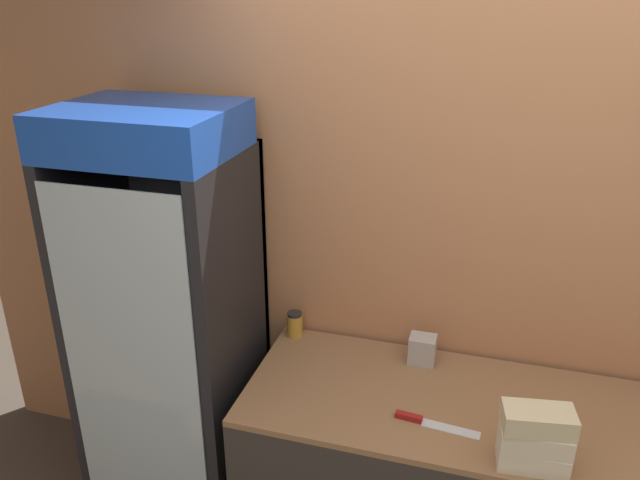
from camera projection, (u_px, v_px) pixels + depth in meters
wall_back at (509, 250)px, 2.51m from camera, size 5.20×0.09×2.70m
beverage_cooler at (173, 307)px, 2.71m from camera, size 0.68×0.62×1.93m
sandwich_stack_bottom at (532, 456)px, 2.07m from camera, size 0.24×0.14×0.07m
sandwich_stack_middle at (535, 438)px, 2.04m from camera, size 0.24×0.14×0.07m
sandwich_stack_top at (538, 420)px, 2.01m from camera, size 0.24×0.15×0.07m
chefs_knife at (425, 422)px, 2.27m from camera, size 0.31×0.06×0.02m
condiment_jar at (295, 324)px, 2.81m from camera, size 0.07×0.07×0.12m
napkin_dispenser at (422, 349)px, 2.62m from camera, size 0.11×0.09×0.12m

